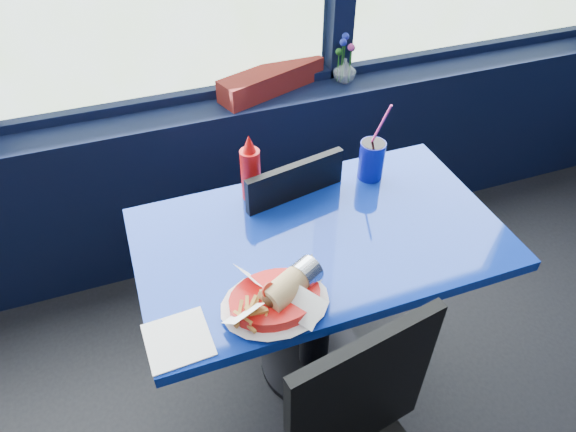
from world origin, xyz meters
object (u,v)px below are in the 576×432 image
Objects in this scene: chair_near_back at (290,224)px; soda_cup at (372,159)px; planter_box at (272,80)px; near_table at (318,271)px; flower_vase at (345,68)px; food_basket at (277,297)px; ketchup_bottle at (251,171)px.

soda_cup is (0.28, -0.10, 0.32)m from chair_near_back.
planter_box is (0.12, 0.58, 0.34)m from chair_near_back.
chair_near_back reaches higher than near_table.
soda_cup is at bearing 37.76° from near_table.
near_table is 5.38× the size of flower_vase.
chair_near_back is 0.43m from soda_cup.
food_basket is 1.13× the size of ketchup_bottle.
near_table is 0.45m from soda_cup.
ketchup_bottle is at bearing 120.37° from near_table.
chair_near_back is (0.01, 0.32, -0.06)m from near_table.
soda_cup is (0.45, -0.04, -0.04)m from ketchup_bottle.
chair_near_back is 3.99× the size of flower_vase.
food_basket is at bearing 55.24° from chair_near_back.
planter_box is at bearing 65.49° from ketchup_bottle.
ketchup_bottle is at bearing -134.45° from planter_box.
chair_near_back is at bearing 63.49° from food_basket.
planter_box is 2.29× the size of flower_vase.
near_table is 1.04m from flower_vase.
flower_vase is 0.71× the size of soda_cup.
near_table is 3.83× the size of soda_cup.
soda_cup reaches higher than flower_vase.
chair_near_back is 0.68m from planter_box.
chair_near_back is 3.05× the size of food_basket.
soda_cup is (0.29, 0.23, 0.26)m from near_table.
soda_cup is at bearing -106.02° from flower_vase.
chair_near_back is 3.44× the size of ketchup_bottle.
food_basket is at bearing -122.81° from flower_vase.
flower_vase reaches higher than planter_box.
ketchup_bottle is 0.82× the size of soda_cup.
soda_cup is (0.16, -0.67, -0.02)m from planter_box.
flower_vase is 0.87m from ketchup_bottle.
flower_vase is 0.86× the size of ketchup_bottle.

